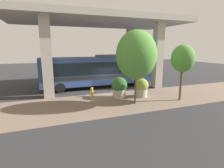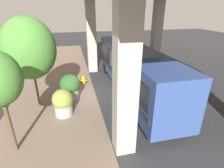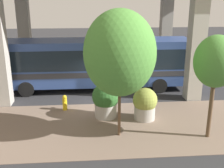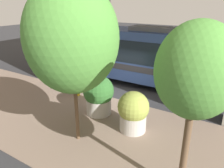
{
  "view_description": "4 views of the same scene",
  "coord_description": "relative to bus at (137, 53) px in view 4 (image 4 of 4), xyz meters",
  "views": [
    {
      "loc": [
        -16.0,
        5.79,
        4.47
      ],
      "look_at": [
        -0.92,
        0.17,
        1.09
      ],
      "focal_mm": 28.0,
      "sensor_mm": 36.0,
      "label": 1
    },
    {
      "loc": [
        -1.48,
        -11.95,
        6.13
      ],
      "look_at": [
        0.91,
        -1.6,
        1.52
      ],
      "focal_mm": 28.0,
      "sensor_mm": 36.0,
      "label": 2
    },
    {
      "loc": [
        -15.71,
        0.6,
        6.31
      ],
      "look_at": [
        -0.83,
        -0.6,
        1.52
      ],
      "focal_mm": 45.0,
      "sensor_mm": 36.0,
      "label": 3
    },
    {
      "loc": [
        -9.41,
        -5.61,
        5.05
      ],
      "look_at": [
        -0.18,
        0.12,
        0.91
      ],
      "focal_mm": 35.0,
      "sensor_mm": 36.0,
      "label": 4
    }
  ],
  "objects": [
    {
      "name": "sidewalk_strip",
      "position": [
        -5.93,
        -0.2,
        -1.98
      ],
      "size": [
        6.0,
        40.0,
        0.02
      ],
      "color": "#7A6656",
      "rests_on": "ground"
    },
    {
      "name": "planter_middle",
      "position": [
        -5.23,
        -2.41,
        -1.12
      ],
      "size": [
        1.28,
        1.28,
        1.72
      ],
      "color": "#ADA89E",
      "rests_on": "ground"
    },
    {
      "name": "street_tree_near",
      "position": [
        -7.38,
        -4.96,
        1.57
      ],
      "size": [
        1.9,
        1.9,
        4.72
      ],
      "color": "brown",
      "rests_on": "ground"
    },
    {
      "name": "bus",
      "position": [
        0.0,
        0.0,
        0.0
      ],
      "size": [
        2.69,
        12.89,
        3.66
      ],
      "color": "#334C8C",
      "rests_on": "ground"
    },
    {
      "name": "planter_front",
      "position": [
        -4.78,
        -0.38,
        -1.02
      ],
      "size": [
        1.43,
        1.43,
        1.89
      ],
      "color": "#ADA89E",
      "rests_on": "ground"
    },
    {
      "name": "street_tree_far",
      "position": [
        -6.9,
        -0.88,
        1.92
      ],
      "size": [
        3.14,
        3.14,
        5.79
      ],
      "color": "brown",
      "rests_on": "ground"
    },
    {
      "name": "ground_plane",
      "position": [
        -2.93,
        -0.2,
        -1.99
      ],
      "size": [
        80.0,
        80.0,
        0.0
      ],
      "primitive_type": "plane",
      "color": "#2D2D30",
      "rests_on": "ground"
    },
    {
      "name": "fire_hydrant",
      "position": [
        -3.67,
        1.88,
        -1.53
      ],
      "size": [
        0.54,
        0.26,
        0.9
      ],
      "color": "gold",
      "rests_on": "ground"
    }
  ]
}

